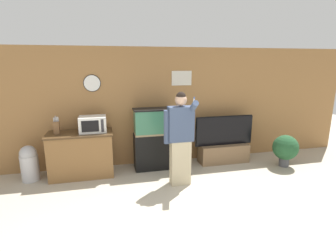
# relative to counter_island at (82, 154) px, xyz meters

# --- Properties ---
(wall_back_paneled) EXTENTS (10.00, 0.08, 2.60)m
(wall_back_paneled) POSITION_rel_counter_island_xyz_m (1.45, 0.43, 0.84)
(wall_back_paneled) COLOR olive
(wall_back_paneled) RESTS_ON ground_plane
(counter_island) EXTENTS (1.27, 0.65, 0.91)m
(counter_island) POSITION_rel_counter_island_xyz_m (0.00, 0.00, 0.00)
(counter_island) COLOR brown
(counter_island) RESTS_ON ground_plane
(microwave) EXTENTS (0.52, 0.37, 0.32)m
(microwave) POSITION_rel_counter_island_xyz_m (0.26, 0.01, 0.61)
(microwave) COLOR white
(microwave) RESTS_ON counter_island
(knife_block) EXTENTS (0.11, 0.11, 0.35)m
(knife_block) POSITION_rel_counter_island_xyz_m (-0.42, -0.01, 0.59)
(knife_block) COLOR brown
(knife_block) RESTS_ON counter_island
(aquarium_on_stand) EXTENTS (0.93, 0.41, 1.33)m
(aquarium_on_stand) POSITION_rel_counter_island_xyz_m (1.55, 0.05, 0.21)
(aquarium_on_stand) COLOR black
(aquarium_on_stand) RESTS_ON ground_plane
(tv_on_stand) EXTENTS (1.38, 0.40, 1.09)m
(tv_on_stand) POSITION_rel_counter_island_xyz_m (3.14, 0.03, -0.13)
(tv_on_stand) COLOR brown
(tv_on_stand) RESTS_ON ground_plane
(person_standing) EXTENTS (0.56, 0.42, 1.77)m
(person_standing) POSITION_rel_counter_island_xyz_m (1.84, -0.83, 0.46)
(person_standing) COLOR #BCAD89
(person_standing) RESTS_ON ground_plane
(potted_plant) EXTENTS (0.55, 0.55, 0.71)m
(potted_plant) POSITION_rel_counter_island_xyz_m (4.36, -0.53, -0.04)
(potted_plant) COLOR #4C4C51
(potted_plant) RESTS_ON ground_plane
(trash_bin) EXTENTS (0.33, 0.33, 0.71)m
(trash_bin) POSITION_rel_counter_island_xyz_m (-0.98, -0.01, -0.09)
(trash_bin) COLOR #B7B7BC
(trash_bin) RESTS_ON ground_plane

